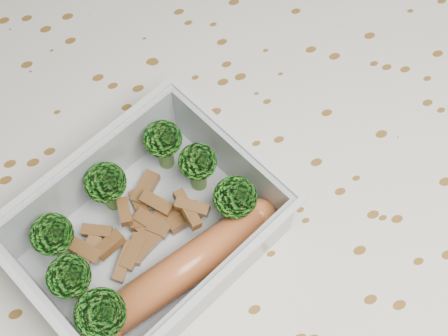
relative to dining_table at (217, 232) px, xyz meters
name	(u,v)px	position (x,y,z in m)	size (l,w,h in m)	color
dining_table	(217,232)	(0.00, 0.00, 0.00)	(1.40, 0.90, 0.75)	brown
tablecloth	(216,210)	(0.00, 0.00, 0.05)	(1.46, 0.96, 0.19)	silver
lunch_container	(149,235)	(-0.06, -0.02, 0.11)	(0.21, 0.19, 0.06)	silver
broccoli_florets	(132,221)	(-0.07, -0.02, 0.13)	(0.15, 0.13, 0.05)	#608C3F
meat_pile	(144,225)	(-0.06, -0.01, 0.10)	(0.10, 0.07, 0.03)	brown
sausage	(187,267)	(-0.04, -0.05, 0.11)	(0.14, 0.06, 0.03)	#BA5D2F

